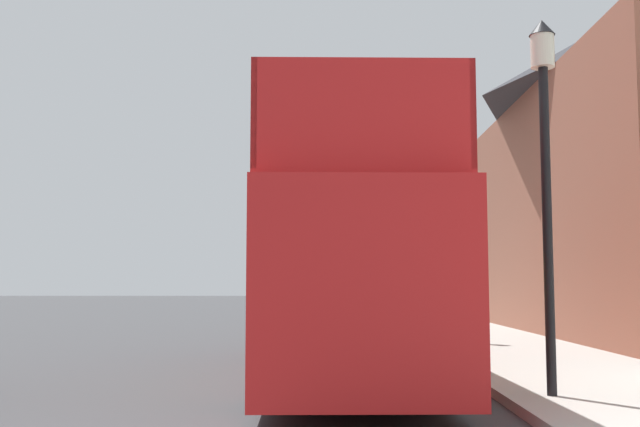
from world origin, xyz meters
TOP-DOWN VIEW (x-y plane):
  - ground_plane at (0.00, 21.00)m, footprint 144.00×144.00m
  - sidewalk at (7.36, 18.00)m, footprint 3.72×108.00m
  - brick_terrace_rear at (12.22, 18.75)m, footprint 6.00×17.19m
  - tour_bus at (3.45, 8.78)m, footprint 2.84×10.11m
  - parked_car_ahead_of_bus at (4.34, 15.72)m, footprint 1.97×4.31m
  - lamp_post_nearest at (6.12, 5.80)m, footprint 0.35×0.35m
  - lamp_post_second at (5.96, 15.59)m, footprint 0.35×0.35m
  - lamp_post_third at (6.12, 25.38)m, footprint 0.35×0.35m

SIDE VIEW (x-z plane):
  - ground_plane at x=0.00m, z-range 0.00..0.00m
  - sidewalk at x=7.36m, z-range 0.00..0.14m
  - parked_car_ahead_of_bus at x=4.34m, z-range -0.04..1.38m
  - tour_bus at x=3.45m, z-range -0.26..3.88m
  - lamp_post_second at x=5.96m, z-range 1.03..5.70m
  - lamp_post_nearest at x=6.12m, z-range 1.07..6.14m
  - lamp_post_third at x=6.12m, z-range 1.07..6.16m
  - brick_terrace_rear at x=12.22m, z-range 0.00..9.85m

